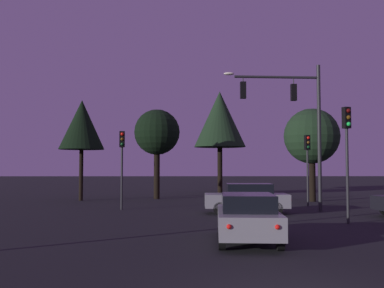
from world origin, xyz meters
TOP-DOWN VIEW (x-y plane):
  - ground_plane at (0.00, 24.50)m, footprint 168.00×168.00m
  - traffic_signal_mast_arm at (3.90, 16.01)m, footprint 5.26×0.55m
  - traffic_light_corner_left at (5.45, 19.25)m, footprint 0.35×0.38m
  - traffic_light_corner_right at (-5.55, 17.30)m, footprint 0.34×0.37m
  - traffic_light_median at (4.79, 10.84)m, footprint 0.36×0.38m
  - car_nearside_lane at (-0.04, 6.46)m, footprint 2.14×4.48m
  - car_crossing_left at (1.16, 15.14)m, footprint 4.34×1.96m
  - tree_behind_sign at (-4.11, 25.64)m, footprint 3.41×3.41m
  - tree_left_far at (1.19, 32.89)m, footprint 4.71×4.71m
  - tree_center_horizon at (6.77, 22.91)m, footprint 3.82×3.82m
  - tree_right_cluster at (-9.38, 24.06)m, footprint 3.21×3.21m

SIDE VIEW (x-z plane):
  - ground_plane at x=0.00m, z-range 0.00..0.00m
  - car_crossing_left at x=1.16m, z-range 0.04..1.56m
  - car_nearside_lane at x=-0.04m, z-range 0.04..1.56m
  - traffic_light_corner_left at x=5.45m, z-range 0.90..5.21m
  - traffic_light_corner_right at x=-5.55m, z-range 0.91..5.29m
  - traffic_light_median at x=4.79m, z-range 0.99..5.88m
  - tree_center_horizon at x=6.77m, z-range 1.27..7.69m
  - tree_behind_sign at x=-4.11m, z-range 1.59..8.28m
  - traffic_signal_mast_arm at x=3.90m, z-range 1.33..9.22m
  - tree_right_cluster at x=-9.38m, z-range 1.78..8.94m
  - tree_left_far at x=1.19m, z-range 2.07..11.39m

